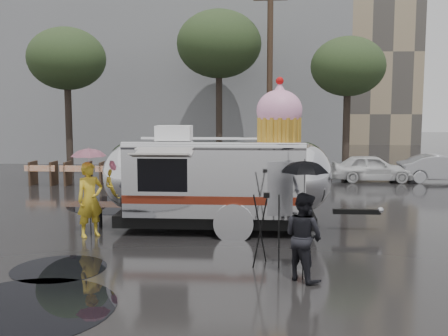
# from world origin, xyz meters

# --- Properties ---
(ground) EXTENTS (120.00, 120.00, 0.00)m
(ground) POSITION_xyz_m (0.00, 0.00, 0.00)
(ground) COLOR black
(ground) RESTS_ON ground
(puddles) EXTENTS (4.15, 12.49, 0.01)m
(puddles) POSITION_xyz_m (-2.23, 1.47, 0.01)
(puddles) COLOR black
(puddles) RESTS_ON ground
(grey_building) EXTENTS (22.00, 12.00, 13.00)m
(grey_building) POSITION_xyz_m (-4.00, 24.00, 6.50)
(grey_building) COLOR slate
(grey_building) RESTS_ON ground
(utility_pole) EXTENTS (1.60, 0.28, 9.00)m
(utility_pole) POSITION_xyz_m (2.50, 14.00, 4.62)
(utility_pole) COLOR #473323
(utility_pole) RESTS_ON ground
(tree_left) EXTENTS (3.64, 3.64, 6.95)m
(tree_left) POSITION_xyz_m (-7.00, 13.00, 5.48)
(tree_left) COLOR #382D26
(tree_left) RESTS_ON ground
(tree_mid) EXTENTS (4.20, 4.20, 8.03)m
(tree_mid) POSITION_xyz_m (0.00, 15.00, 6.34)
(tree_mid) COLOR #382D26
(tree_mid) RESTS_ON ground
(tree_right) EXTENTS (3.36, 3.36, 6.42)m
(tree_right) POSITION_xyz_m (6.00, 13.00, 5.06)
(tree_right) COLOR #382D26
(tree_right) RESTS_ON ground
(barricade_row) EXTENTS (4.30, 0.80, 1.00)m
(barricade_row) POSITION_xyz_m (-5.55, 9.96, 0.52)
(barricade_row) COLOR #473323
(barricade_row) RESTS_ON ground
(airstream_trailer) EXTENTS (7.67, 2.90, 4.13)m
(airstream_trailer) POSITION_xyz_m (1.01, 2.49, 1.45)
(airstream_trailer) COLOR silver
(airstream_trailer) RESTS_ON ground
(person_left) EXTENTS (0.81, 0.80, 1.89)m
(person_left) POSITION_xyz_m (-2.21, 1.43, 0.95)
(person_left) COLOR gold
(person_left) RESTS_ON ground
(umbrella_pink) EXTENTS (1.06, 1.06, 2.28)m
(umbrella_pink) POSITION_xyz_m (-2.21, 1.43, 1.91)
(umbrella_pink) COLOR #CB819A
(umbrella_pink) RESTS_ON ground
(person_right) EXTENTS (0.88, 0.89, 1.68)m
(person_right) POSITION_xyz_m (2.90, -1.60, 0.84)
(person_right) COLOR black
(person_right) RESTS_ON ground
(umbrella_black) EXTENTS (1.12, 1.12, 2.31)m
(umbrella_black) POSITION_xyz_m (2.90, -1.60, 1.93)
(umbrella_black) COLOR black
(umbrella_black) RESTS_ON ground
(tripod) EXTENTS (0.56, 0.64, 1.54)m
(tripod) POSITION_xyz_m (2.21, -0.75, 0.92)
(tripod) COLOR black
(tripod) RESTS_ON ground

